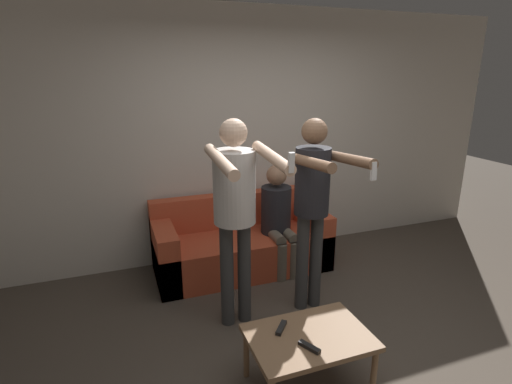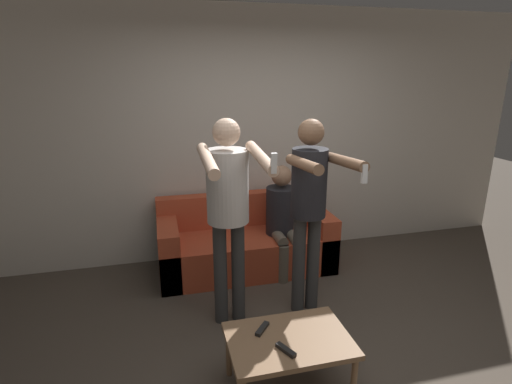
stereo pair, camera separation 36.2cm
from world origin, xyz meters
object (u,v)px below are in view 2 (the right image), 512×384
Objects in this scene: couch at (245,244)px; person_standing_right at (310,197)px; person_standing_left at (228,199)px; person_seated at (283,215)px; remote_far at (262,329)px; coffee_table at (289,344)px; remote_near at (286,350)px.

person_standing_right reaches higher than couch.
person_standing_left is at bearing -109.87° from couch.
person_seated is 8.16× the size of remote_far.
remote_far is (-0.15, 0.12, 0.06)m from coffee_table.
remote_near is (-0.51, -0.96, -0.64)m from person_standing_right.
couch is 1.05× the size of person_standing_left.
person_seated is (0.37, -0.14, 0.34)m from couch.
person_standing_right reaches higher than person_seated.
person_standing_left is 0.67m from person_standing_right.
couch is 1.69m from remote_far.
coffee_table is (-0.11, -1.78, 0.09)m from couch.
remote_far is (-0.59, -0.73, -0.64)m from person_standing_right.
person_seated is at bearing 72.95° from remote_near.
person_standing_right is 2.14× the size of coffee_table.
couch reaches higher than remote_near.
person_standing_right is at bearing -70.11° from couch.
coffee_table is at bearing 63.07° from remote_near.
person_seated is (0.70, 0.79, -0.48)m from person_standing_left.
coffee_table is 5.25× the size of remote_near.
coffee_table is 5.71× the size of remote_far.
person_seated is 7.49× the size of remote_near.
person_standing_right is at bearing -92.22° from person_seated.
remote_near and remote_far have the same top height.
person_standing_left reaches higher than person_standing_right.
person_standing_left is 1.01× the size of person_standing_right.
person_seated is 1.73m from coffee_table.
person_standing_right is at bearing 62.21° from remote_near.
remote_far is at bearing -129.20° from person_standing_right.
remote_near is (-0.54, -1.76, -0.20)m from person_seated.
person_standing_right is at bearing 62.09° from coffee_table.
person_standing_left is 1.00m from remote_far.
person_standing_left reaches higher than coffee_table.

